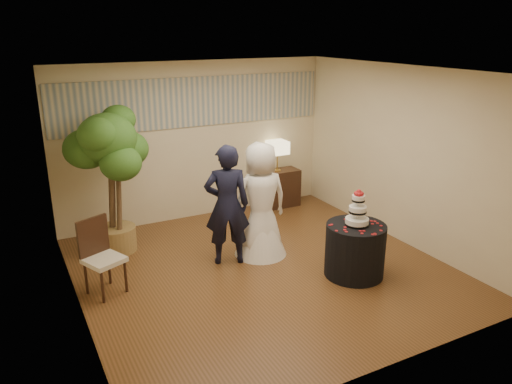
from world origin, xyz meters
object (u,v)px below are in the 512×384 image
wedding_cake (358,207)px  console (277,189)px  ficus_tree (111,181)px  side_chair (104,258)px  cake_table (355,250)px  bride (261,200)px  groom (227,205)px  table_lamp (277,156)px

wedding_cake → console: bearing=81.3°
ficus_tree → side_chair: bearing=-108.5°
cake_table → bride: bearing=124.8°
groom → console: 2.62m
ficus_tree → table_lamp: bearing=10.5°
bride → ficus_tree: 2.27m
bride → side_chair: 2.39m
bride → ficus_tree: (-1.93, 1.15, 0.26)m
table_lamp → ficus_tree: size_ratio=0.25×
wedding_cake → ficus_tree: ficus_tree is taller
bride → table_lamp: (1.30, 1.75, 0.13)m
groom → wedding_cake: groom is taller
bride → side_chair: size_ratio=1.74×
side_chair → ficus_tree: bearing=47.9°
cake_table → table_lamp: table_lamp is taller
wedding_cake → ficus_tree: 3.65m
wedding_cake → side_chair: bearing=160.9°
bride → cake_table: size_ratio=2.12×
bride → groom: bearing=3.3°
bride → side_chair: bride is taller
cake_table → console: cake_table is taller
bride → ficus_tree: bearing=-29.0°
console → groom: bearing=-136.3°
groom → bride: bearing=-159.5°
groom → side_chair: size_ratio=1.78×
side_chair → console: bearing=3.4°
cake_table → ficus_tree: 3.73m
bride → ficus_tree: ficus_tree is taller
groom → table_lamp: groom is taller
cake_table → table_lamp: size_ratio=1.43×
console → ficus_tree: (-3.23, -0.60, 0.78)m
console → table_lamp: (0.00, 0.00, 0.65)m
cake_table → console: size_ratio=0.96×
console → table_lamp: size_ratio=1.49×
wedding_cake → table_lamp: bearing=81.3°
groom → wedding_cake: bearing=158.5°
wedding_cake → side_chair: (-3.20, 1.11, -0.51)m
groom → table_lamp: 2.56m
bride → wedding_cake: bearing=126.6°
groom → side_chair: bearing=22.1°
wedding_cake → console: wedding_cake is taller
ficus_tree → console: bearing=10.5°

